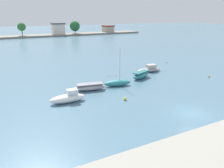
# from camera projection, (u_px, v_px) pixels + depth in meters

# --- Properties ---
(ground_plane) EXTENTS (400.00, 400.00, 0.00)m
(ground_plane) POSITION_uv_depth(u_px,v_px,m) (192.00, 113.00, 26.57)
(ground_plane) COLOR slate
(moored_boat_0) EXTENTS (4.56, 1.68, 1.59)m
(moored_boat_0) POSITION_uv_depth(u_px,v_px,m) (68.00, 98.00, 29.74)
(moored_boat_0) COLOR white
(moored_boat_0) RESTS_ON ground
(moored_boat_1) EXTENTS (4.95, 2.47, 1.00)m
(moored_boat_1) POSITION_uv_depth(u_px,v_px,m) (90.00, 87.00, 34.40)
(moored_boat_1) COLOR #9E9EA3
(moored_boat_1) RESTS_ON ground
(moored_boat_2) EXTENTS (4.39, 2.10, 5.79)m
(moored_boat_2) POSITION_uv_depth(u_px,v_px,m) (118.00, 83.00, 36.39)
(moored_boat_2) COLOR teal
(moored_boat_2) RESTS_ON ground
(moored_boat_3) EXTENTS (4.55, 2.92, 1.18)m
(moored_boat_3) POSITION_uv_depth(u_px,v_px,m) (141.00, 75.00, 40.66)
(moored_boat_3) COLOR teal
(moored_boat_3) RESTS_ON ground
(moored_boat_4) EXTENTS (5.02, 2.27, 1.37)m
(moored_boat_4) POSITION_uv_depth(u_px,v_px,m) (149.00, 69.00, 45.30)
(moored_boat_4) COLOR #9E9EA3
(moored_boat_4) RESTS_ON ground
(mooring_buoy_0) EXTENTS (0.25, 0.25, 0.25)m
(mooring_buoy_0) POSITION_uv_depth(u_px,v_px,m) (167.00, 62.00, 53.50)
(mooring_buoy_0) COLOR orange
(mooring_buoy_0) RESTS_ON ground
(mooring_buoy_1) EXTENTS (0.29, 0.29, 0.29)m
(mooring_buoy_1) POSITION_uv_depth(u_px,v_px,m) (209.00, 76.00, 41.47)
(mooring_buoy_1) COLOR orange
(mooring_buoy_1) RESTS_ON ground
(mooring_buoy_3) EXTENTS (0.41, 0.41, 0.41)m
(mooring_buoy_3) POSITION_uv_depth(u_px,v_px,m) (125.00, 99.00, 30.50)
(mooring_buoy_3) COLOR yellow
(mooring_buoy_3) RESTS_ON ground
(distant_shoreline) EXTENTS (119.23, 10.00, 6.99)m
(distant_shoreline) POSITION_uv_depth(u_px,v_px,m) (28.00, 34.00, 109.70)
(distant_shoreline) COLOR gray
(distant_shoreline) RESTS_ON ground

